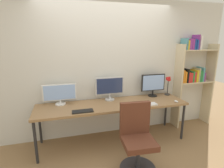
# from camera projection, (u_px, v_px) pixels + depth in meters

# --- Properties ---
(ground_plane) EXTENTS (12.00, 12.00, 0.00)m
(ground_plane) POSITION_uv_depth(u_px,v_px,m) (123.00, 161.00, 2.78)
(ground_plane) COLOR olive
(wall_back) EXTENTS (5.07, 0.10, 2.60)m
(wall_back) POSITION_uv_depth(u_px,v_px,m) (107.00, 69.00, 3.42)
(wall_back) COLOR silver
(wall_back) RESTS_ON ground_plane
(desk) EXTENTS (2.67, 0.68, 0.74)m
(desk) POSITION_uv_depth(u_px,v_px,m) (113.00, 106.00, 3.18)
(desk) COLOR #936D47
(desk) RESTS_ON ground_plane
(bookshelf) EXTENTS (0.83, 0.28, 1.95)m
(bookshelf) POSITION_uv_depth(u_px,v_px,m) (193.00, 73.00, 3.76)
(bookshelf) COLOR beige
(bookshelf) RESTS_ON ground_plane
(office_chair) EXTENTS (0.52, 0.52, 0.99)m
(office_chair) POSITION_uv_depth(u_px,v_px,m) (137.00, 144.00, 2.52)
(office_chair) COLOR #2D2D33
(office_chair) RESTS_ON ground_plane
(monitor_left) EXTENTS (0.57, 0.18, 0.37)m
(monitor_left) POSITION_uv_depth(u_px,v_px,m) (60.00, 94.00, 3.08)
(monitor_left) COLOR silver
(monitor_left) RESTS_ON desk
(monitor_center) EXTENTS (0.54, 0.18, 0.44)m
(monitor_center) POSITION_uv_depth(u_px,v_px,m) (110.00, 87.00, 3.30)
(monitor_center) COLOR silver
(monitor_center) RESTS_ON desk
(monitor_right) EXTENTS (0.50, 0.18, 0.45)m
(monitor_right) POSITION_uv_depth(u_px,v_px,m) (153.00, 84.00, 3.54)
(monitor_right) COLOR black
(monitor_right) RESTS_ON desk
(desk_lamp) EXTENTS (0.11, 0.16, 0.44)m
(desk_lamp) POSITION_uv_depth(u_px,v_px,m) (169.00, 81.00, 3.59)
(desk_lamp) COLOR #333333
(desk_lamp) RESTS_ON desk
(keyboard_left) EXTENTS (0.33, 0.13, 0.02)m
(keyboard_left) POSITION_uv_depth(u_px,v_px,m) (83.00, 111.00, 2.80)
(keyboard_left) COLOR black
(keyboard_left) RESTS_ON desk
(keyboard_right) EXTENTS (0.35, 0.13, 0.02)m
(keyboard_right) POSITION_uv_depth(u_px,v_px,m) (147.00, 104.00, 3.09)
(keyboard_right) COLOR silver
(keyboard_right) RESTS_ON desk
(computer_mouse) EXTENTS (0.06, 0.10, 0.03)m
(computer_mouse) POSITION_uv_depth(u_px,v_px,m) (176.00, 101.00, 3.24)
(computer_mouse) COLOR silver
(computer_mouse) RESTS_ON desk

